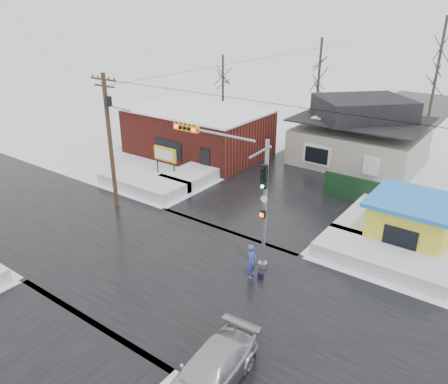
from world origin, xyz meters
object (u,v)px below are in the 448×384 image
Objects in this scene: marquee_sign at (165,155)px; car at (210,372)px; traffic_signal at (239,181)px; kiosk at (411,222)px; pedestrian at (252,261)px; utility_pole at (110,135)px.

car is (15.58, -14.32, -1.23)m from marquee_sign.
kiosk is at bearing 44.84° from traffic_signal.
kiosk is at bearing 74.43° from car.
marquee_sign is 21.20m from car.
marquee_sign is (-11.43, 6.53, -2.62)m from traffic_signal.
traffic_signal is 2.75× the size of marquee_sign.
marquee_sign is 15.08m from pedestrian.
kiosk is at bearing -41.47° from pedestrian.
pedestrian is (11.93, -1.59, -4.20)m from utility_pole.
marquee_sign is 0.55× the size of kiosk.
pedestrian is (13.00, -7.58, -1.01)m from marquee_sign.
marquee_sign is at bearing 100.13° from utility_pole.
utility_pole is at bearing -79.87° from marquee_sign.
car is (14.51, -8.33, -4.42)m from utility_pole.
utility_pole reaches higher than marquee_sign.
car is (2.58, -6.74, -0.22)m from pedestrian.
kiosk is 0.96× the size of car.
kiosk is at bearing 20.44° from utility_pole.
traffic_signal is 4.09m from pedestrian.
pedestrian is at bearing -7.59° from utility_pole.
traffic_signal reaches higher than marquee_sign.
traffic_signal is 10.43m from kiosk.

